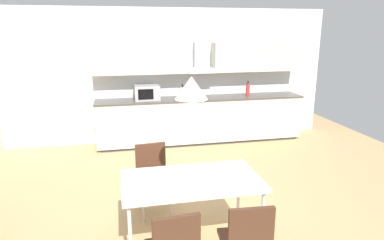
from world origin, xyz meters
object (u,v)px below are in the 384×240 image
(microwave, at_px, (147,93))
(bottle_white, at_px, (182,93))
(chair_far_left, at_px, (152,172))
(chair_near_right, at_px, (247,238))
(bottle_red, at_px, (248,90))
(dining_table, at_px, (191,183))
(pendant_lamp, at_px, (191,88))

(microwave, relative_size, bottle_white, 1.68)
(chair_far_left, bearing_deg, chair_near_right, -67.84)
(microwave, height_order, chair_near_right, microwave)
(bottle_red, height_order, dining_table, bottle_red)
(bottle_white, relative_size, dining_table, 0.20)
(bottle_white, distance_m, chair_near_right, 4.17)
(bottle_red, relative_size, chair_near_right, 0.36)
(dining_table, distance_m, chair_far_left, 0.87)
(bottle_white, distance_m, chair_far_left, 2.75)
(bottle_red, relative_size, chair_far_left, 0.36)
(microwave, height_order, bottle_white, bottle_white)
(chair_far_left, bearing_deg, microwave, 86.18)
(bottle_white, xyz_separation_m, chair_far_left, (-0.86, -2.56, -0.51))
(bottle_white, height_order, chair_near_right, bottle_white)
(microwave, bearing_deg, chair_near_right, -83.63)
(microwave, bearing_deg, pendant_lamp, -87.41)
(microwave, distance_m, chair_far_left, 2.67)
(dining_table, height_order, pendant_lamp, pendant_lamp)
(pendant_lamp, bearing_deg, bottle_white, 80.96)
(microwave, relative_size, pendant_lamp, 1.50)
(microwave, distance_m, chair_near_right, 4.25)
(microwave, height_order, dining_table, microwave)
(microwave, relative_size, chair_near_right, 0.55)
(microwave, distance_m, bottle_white, 0.69)
(dining_table, bearing_deg, pendant_lamp, 0.00)
(microwave, xyz_separation_m, pendant_lamp, (0.15, -3.40, 0.64))
(bottle_red, xyz_separation_m, bottle_white, (-1.37, -0.02, -0.01))
(dining_table, bearing_deg, chair_near_right, -68.29)
(bottle_white, bearing_deg, microwave, 175.29)
(bottle_red, bearing_deg, microwave, 178.86)
(microwave, relative_size, dining_table, 0.34)
(dining_table, bearing_deg, bottle_white, 80.96)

